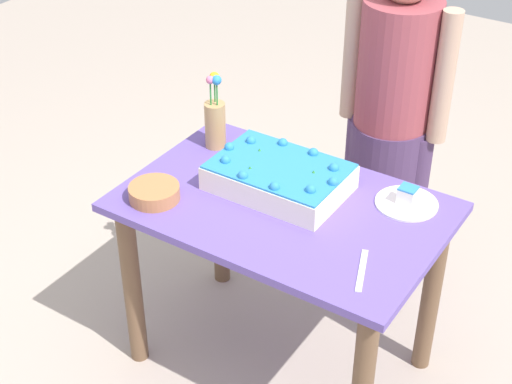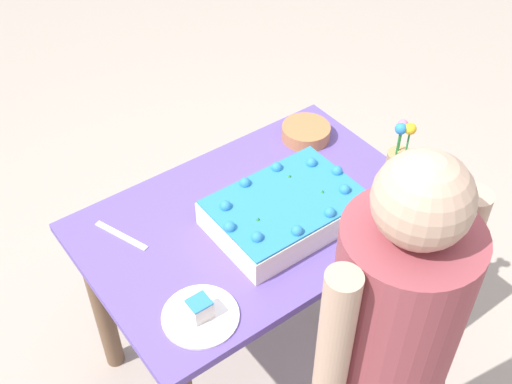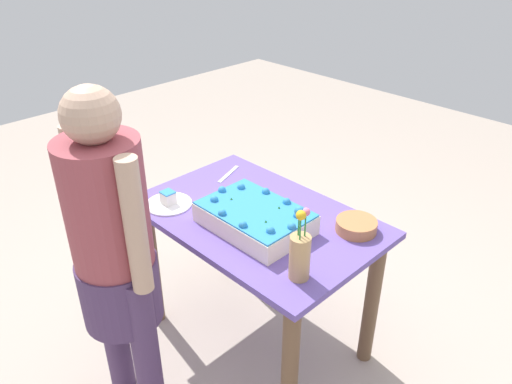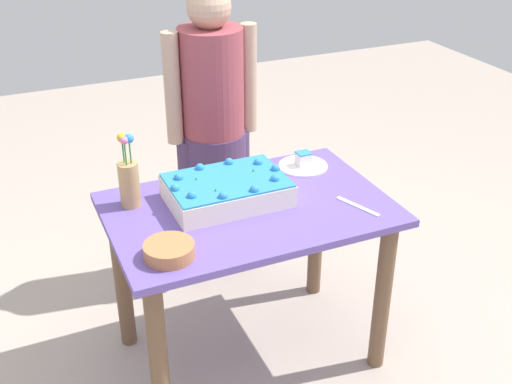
{
  "view_description": "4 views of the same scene",
  "coord_description": "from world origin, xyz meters",
  "px_view_note": "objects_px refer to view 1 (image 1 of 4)",
  "views": [
    {
      "loc": [
        1.13,
        -1.92,
        2.3
      ],
      "look_at": [
        -0.09,
        -0.04,
        0.79
      ],
      "focal_mm": 55.0,
      "sensor_mm": 36.0,
      "label": 1
    },
    {
      "loc": [
        0.87,
        1.18,
        2.22
      ],
      "look_at": [
        -0.02,
        -0.03,
        0.83
      ],
      "focal_mm": 45.0,
      "sensor_mm": 36.0,
      "label": 2
    },
    {
      "loc": [
        -1.37,
        1.35,
        1.97
      ],
      "look_at": [
        0.04,
        -0.04,
        0.85
      ],
      "focal_mm": 35.0,
      "sensor_mm": 36.0,
      "label": 3
    },
    {
      "loc": [
        -0.86,
        -2.03,
        2.01
      ],
      "look_at": [
        0.05,
        0.04,
        0.79
      ],
      "focal_mm": 45.0,
      "sensor_mm": 36.0,
      "label": 4
    }
  ],
  "objects_px": {
    "serving_plate_with_slice": "(407,200)",
    "person_standing": "(393,110)",
    "fruit_bowl": "(154,193)",
    "flower_vase": "(215,120)",
    "cake_knife": "(362,270)",
    "sheet_cake": "(279,176)"
  },
  "relations": [
    {
      "from": "serving_plate_with_slice",
      "to": "person_standing",
      "type": "height_order",
      "value": "person_standing"
    },
    {
      "from": "serving_plate_with_slice",
      "to": "fruit_bowl",
      "type": "height_order",
      "value": "serving_plate_with_slice"
    },
    {
      "from": "flower_vase",
      "to": "cake_knife",
      "type": "bearing_deg",
      "value": -24.65
    },
    {
      "from": "serving_plate_with_slice",
      "to": "fruit_bowl",
      "type": "distance_m",
      "value": 0.87
    },
    {
      "from": "sheet_cake",
      "to": "serving_plate_with_slice",
      "type": "xyz_separation_m",
      "value": [
        0.42,
        0.15,
        -0.03
      ]
    },
    {
      "from": "fruit_bowl",
      "to": "cake_knife",
      "type": "bearing_deg",
      "value": 2.85
    },
    {
      "from": "serving_plate_with_slice",
      "to": "fruit_bowl",
      "type": "relative_size",
      "value": 1.22
    },
    {
      "from": "serving_plate_with_slice",
      "to": "flower_vase",
      "type": "distance_m",
      "value": 0.79
    },
    {
      "from": "cake_knife",
      "to": "flower_vase",
      "type": "bearing_deg",
      "value": 44.97
    },
    {
      "from": "flower_vase",
      "to": "person_standing",
      "type": "bearing_deg",
      "value": 42.0
    },
    {
      "from": "cake_knife",
      "to": "person_standing",
      "type": "distance_m",
      "value": 0.9
    },
    {
      "from": "sheet_cake",
      "to": "fruit_bowl",
      "type": "height_order",
      "value": "sheet_cake"
    },
    {
      "from": "sheet_cake",
      "to": "person_standing",
      "type": "height_order",
      "value": "person_standing"
    },
    {
      "from": "flower_vase",
      "to": "fruit_bowl",
      "type": "relative_size",
      "value": 1.7
    },
    {
      "from": "sheet_cake",
      "to": "fruit_bowl",
      "type": "distance_m",
      "value": 0.44
    },
    {
      "from": "sheet_cake",
      "to": "serving_plate_with_slice",
      "type": "relative_size",
      "value": 2.15
    },
    {
      "from": "cake_knife",
      "to": "fruit_bowl",
      "type": "height_order",
      "value": "fruit_bowl"
    },
    {
      "from": "cake_knife",
      "to": "flower_vase",
      "type": "xyz_separation_m",
      "value": [
        -0.81,
        0.37,
        0.11
      ]
    },
    {
      "from": "sheet_cake",
      "to": "cake_knife",
      "type": "height_order",
      "value": "sheet_cake"
    },
    {
      "from": "serving_plate_with_slice",
      "to": "flower_vase",
      "type": "height_order",
      "value": "flower_vase"
    },
    {
      "from": "flower_vase",
      "to": "person_standing",
      "type": "xyz_separation_m",
      "value": [
        0.52,
        0.47,
        -0.01
      ]
    },
    {
      "from": "flower_vase",
      "to": "fruit_bowl",
      "type": "xyz_separation_m",
      "value": [
        0.03,
        -0.41,
        -0.09
      ]
    }
  ]
}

